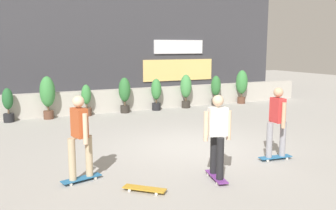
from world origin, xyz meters
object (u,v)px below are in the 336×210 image
potted_plant_5 (156,93)px  skater_far_right (80,135)px  potted_plant_7 (216,89)px  skater_by_wall_right (217,133)px  potted_plant_1 (8,104)px  potted_plant_6 (186,89)px  skateboard_near_camera (144,189)px  skater_foreground (277,120)px  potted_plant_2 (48,94)px  potted_plant_4 (125,93)px  potted_plant_3 (86,99)px  potted_plant_8 (242,84)px

potted_plant_5 → skater_far_right: bearing=-123.8°
potted_plant_7 → skater_by_wall_right: size_ratio=0.79×
potted_plant_1 → potted_plant_7: (8.53, 0.00, 0.12)m
potted_plant_6 → skateboard_near_camera: potted_plant_6 is taller
skater_foreground → skateboard_near_camera: skater_foreground is taller
potted_plant_1 → potted_plant_2: (1.33, 0.00, 0.28)m
potted_plant_4 → skater_by_wall_right: skater_by_wall_right is taller
potted_plant_6 → skater_by_wall_right: skater_by_wall_right is taller
skater_far_right → skateboard_near_camera: skater_far_right is taller
potted_plant_2 → potted_plant_5: size_ratio=1.19×
potted_plant_6 → skater_by_wall_right: (-3.51, -7.85, 0.11)m
potted_plant_3 → skater_by_wall_right: 7.90m
skateboard_near_camera → potted_plant_5: bearing=65.0°
potted_plant_4 → skateboard_near_camera: bearing=-106.2°
potted_plant_4 → potted_plant_5: size_ratio=1.07×
potted_plant_1 → potted_plant_3: 2.73m
potted_plant_8 → skater_by_wall_right: (-6.43, -7.85, 0.04)m
skater_by_wall_right → skater_foreground: size_ratio=1.00×
potted_plant_7 → skater_far_right: 10.10m
potted_plant_7 → potted_plant_6: bearing=180.0°
potted_plant_3 → potted_plant_6: (4.28, 0.00, 0.20)m
potted_plant_4 → skater_foreground: 7.45m
potted_plant_2 → potted_plant_3: potted_plant_2 is taller
skater_by_wall_right → skateboard_near_camera: size_ratio=2.36×
skater_far_right → potted_plant_2: bearing=87.7°
skateboard_near_camera → potted_plant_6: bearing=57.3°
potted_plant_5 → potted_plant_2: bearing=180.0°
skater_foreground → skateboard_near_camera: 3.61m
potted_plant_2 → potted_plant_5: bearing=-0.0°
skater_by_wall_right → skater_foreground: (1.95, 0.50, 0.00)m
potted_plant_2 → potted_plant_6: potted_plant_2 is taller
skater_far_right → potted_plant_1: bearing=98.9°
potted_plant_4 → potted_plant_6: 2.75m
potted_plant_8 → skateboard_near_camera: size_ratio=2.15×
potted_plant_1 → potted_plant_4: potted_plant_4 is taller
potted_plant_1 → skater_foreground: size_ratio=0.71×
potted_plant_6 → skater_by_wall_right: 8.60m
potted_plant_8 → skater_far_right: bearing=-142.5°
potted_plant_6 → potted_plant_8: bearing=0.0°
potted_plant_8 → skater_far_right: (-8.87, -6.81, 0.04)m
potted_plant_6 → potted_plant_4: bearing=180.0°
potted_plant_8 → potted_plant_2: bearing=180.0°
potted_plant_7 → skater_foreground: bearing=-112.7°
potted_plant_7 → skater_by_wall_right: 9.32m
potted_plant_3 → skater_by_wall_right: (0.77, -7.85, 0.31)m
potted_plant_3 → potted_plant_7: (5.79, 0.00, 0.12)m
potted_plant_4 → skater_foreground: skater_foreground is taller
potted_plant_1 → potted_plant_5: size_ratio=0.91×
potted_plant_1 → potted_plant_3: (2.73, 0.00, -0.00)m
potted_plant_2 → potted_plant_4: potted_plant_2 is taller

